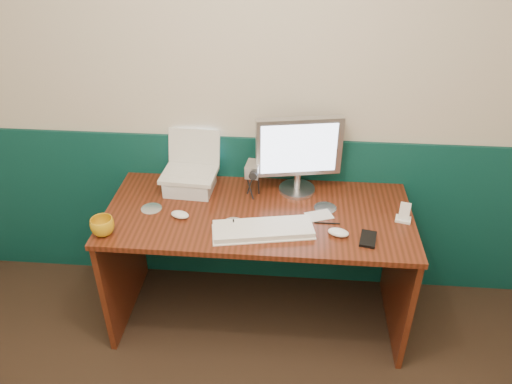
# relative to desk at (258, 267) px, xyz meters

# --- Properties ---
(back_wall) EXTENTS (3.50, 0.04, 2.50)m
(back_wall) POSITION_rel_desk_xyz_m (-0.14, 0.37, 0.88)
(back_wall) COLOR beige
(back_wall) RESTS_ON ground
(wainscot) EXTENTS (3.48, 0.02, 1.00)m
(wainscot) POSITION_rel_desk_xyz_m (-0.14, 0.36, 0.12)
(wainscot) COLOR #083536
(wainscot) RESTS_ON ground
(desk) EXTENTS (1.60, 0.70, 0.75)m
(desk) POSITION_rel_desk_xyz_m (0.00, 0.00, 0.00)
(desk) COLOR #3D190B
(desk) RESTS_ON ground
(laptop_riser) EXTENTS (0.27, 0.23, 0.09)m
(laptop_riser) POSITION_rel_desk_xyz_m (-0.40, 0.19, 0.42)
(laptop_riser) COLOR silver
(laptop_riser) RESTS_ON desk
(laptop) EXTENTS (0.31, 0.24, 0.24)m
(laptop) POSITION_rel_desk_xyz_m (-0.40, 0.19, 0.58)
(laptop) COLOR silver
(laptop) RESTS_ON laptop_riser
(monitor) EXTENTS (0.47, 0.21, 0.46)m
(monitor) POSITION_rel_desk_xyz_m (0.20, 0.23, 0.60)
(monitor) COLOR #B3B3B8
(monitor) RESTS_ON desk
(keyboard) EXTENTS (0.51, 0.25, 0.03)m
(keyboard) POSITION_rel_desk_xyz_m (0.04, -0.17, 0.39)
(keyboard) COLOR white
(keyboard) RESTS_ON desk
(mouse_right) EXTENTS (0.12, 0.09, 0.03)m
(mouse_right) POSITION_rel_desk_xyz_m (0.40, -0.16, 0.39)
(mouse_right) COLOR white
(mouse_right) RESTS_ON desk
(mouse_left) EXTENTS (0.11, 0.09, 0.03)m
(mouse_left) POSITION_rel_desk_xyz_m (-0.40, -0.08, 0.39)
(mouse_left) COLOR white
(mouse_left) RESTS_ON desk
(mug) EXTENTS (0.14, 0.14, 0.09)m
(mug) POSITION_rel_desk_xyz_m (-0.74, -0.25, 0.42)
(mug) COLOR #CA9313
(mug) RESTS_ON desk
(camcorder) EXTENTS (0.10, 0.13, 0.19)m
(camcorder) POSITION_rel_desk_xyz_m (-0.04, 0.16, 0.47)
(camcorder) COLOR #AAAAAE
(camcorder) RESTS_ON desk
(cd_spindle) EXTENTS (0.11, 0.11, 0.02)m
(cd_spindle) POSITION_rel_desk_xyz_m (-0.11, -0.14, 0.39)
(cd_spindle) COLOR silver
(cd_spindle) RESTS_ON desk
(cd_loose_a) EXTENTS (0.11, 0.11, 0.00)m
(cd_loose_a) POSITION_rel_desk_xyz_m (-0.57, -0.01, 0.38)
(cd_loose_a) COLOR silver
(cd_loose_a) RESTS_ON desk
(cd_loose_b) EXTENTS (0.12, 0.12, 0.00)m
(cd_loose_b) POSITION_rel_desk_xyz_m (0.35, 0.07, 0.38)
(cd_loose_b) COLOR #B5BDC6
(cd_loose_b) RESTS_ON desk
(pen) EXTENTS (0.13, 0.01, 0.01)m
(pen) POSITION_rel_desk_xyz_m (0.35, -0.07, 0.38)
(pen) COLOR black
(pen) RESTS_ON desk
(papers) EXTENTS (0.16, 0.13, 0.00)m
(papers) POSITION_rel_desk_xyz_m (0.31, -0.01, 0.38)
(papers) COLOR silver
(papers) RESTS_ON desk
(dock) EXTENTS (0.09, 0.07, 0.01)m
(dock) POSITION_rel_desk_xyz_m (0.74, -0.01, 0.38)
(dock) COLOR white
(dock) RESTS_ON desk
(music_player) EXTENTS (0.06, 0.04, 0.09)m
(music_player) POSITION_rel_desk_xyz_m (0.74, -0.01, 0.43)
(music_player) COLOR white
(music_player) RESTS_ON dock
(pda) EXTENTS (0.10, 0.14, 0.01)m
(pda) POSITION_rel_desk_xyz_m (0.55, -0.19, 0.38)
(pda) COLOR black
(pda) RESTS_ON desk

